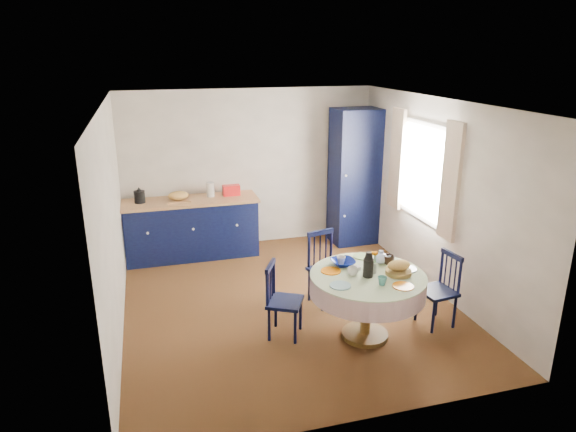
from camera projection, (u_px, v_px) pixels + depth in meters
name	position (u px, v px, depth m)	size (l,w,h in m)	color
floor	(288.00, 303.00, 6.51)	(4.50, 4.50, 0.00)	black
ceiling	(288.00, 102.00, 5.73)	(4.50, 4.50, 0.00)	white
wall_back	(250.00, 168.00, 8.18)	(4.00, 0.02, 2.50)	silver
wall_left	(112.00, 224.00, 5.61)	(0.02, 4.50, 2.50)	silver
wall_right	(436.00, 197.00, 6.64)	(0.02, 4.50, 2.50)	silver
window	(423.00, 171.00, 6.81)	(0.10, 1.74, 1.45)	white
kitchen_counter	(192.00, 227.00, 7.85)	(2.03, 0.63, 1.15)	black
pantry_cabinet	(356.00, 177.00, 8.29)	(0.79, 0.58, 2.19)	black
dining_table	(368.00, 285.00, 5.56)	(1.25, 1.25, 1.04)	brown
chair_left	(282.00, 300.00, 5.66)	(0.50, 0.51, 0.86)	black
chair_far	(326.00, 268.00, 6.42)	(0.49, 0.48, 0.92)	black
chair_right	(440.00, 289.00, 5.90)	(0.42, 0.43, 0.87)	black
mug_a	(353.00, 271.00, 5.50)	(0.11, 0.11, 0.09)	silver
mug_b	(382.00, 281.00, 5.27)	(0.10, 0.10, 0.09)	#398076
mug_c	(388.00, 260.00, 5.77)	(0.14, 0.14, 0.11)	black
mug_d	(341.00, 260.00, 5.77)	(0.10, 0.10, 0.09)	silver
cobalt_bowl	(343.00, 262.00, 5.75)	(0.27, 0.27, 0.07)	navy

